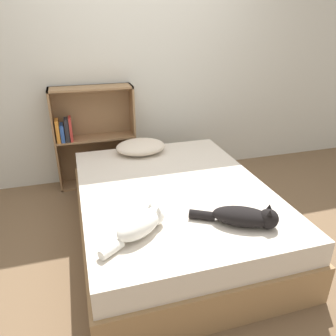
{
  "coord_description": "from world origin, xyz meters",
  "views": [
    {
      "loc": [
        -0.71,
        -2.25,
        1.74
      ],
      "look_at": [
        0.0,
        0.15,
        0.58
      ],
      "focal_mm": 35.0,
      "sensor_mm": 36.0,
      "label": 1
    }
  ],
  "objects_px": {
    "pillow": "(141,147)",
    "cat_dark": "(245,217)",
    "bed": "(173,212)",
    "cat_light": "(141,224)",
    "bookshelf": "(92,135)"
  },
  "relations": [
    {
      "from": "bed",
      "to": "pillow",
      "type": "distance_m",
      "value": 0.86
    },
    {
      "from": "cat_dark",
      "to": "bookshelf",
      "type": "distance_m",
      "value": 2.08
    },
    {
      "from": "bed",
      "to": "cat_dark",
      "type": "bearing_deg",
      "value": -65.65
    },
    {
      "from": "pillow",
      "to": "cat_light",
      "type": "xyz_separation_m",
      "value": [
        -0.29,
        -1.34,
        0.0
      ]
    },
    {
      "from": "cat_light",
      "to": "bookshelf",
      "type": "bearing_deg",
      "value": 60.33
    },
    {
      "from": "pillow",
      "to": "cat_dark",
      "type": "height_order",
      "value": "cat_dark"
    },
    {
      "from": "bed",
      "to": "cat_dark",
      "type": "distance_m",
      "value": 0.77
    },
    {
      "from": "cat_light",
      "to": "bookshelf",
      "type": "distance_m",
      "value": 1.82
    },
    {
      "from": "pillow",
      "to": "bookshelf",
      "type": "distance_m",
      "value": 0.65
    },
    {
      "from": "bookshelf",
      "to": "pillow",
      "type": "bearing_deg",
      "value": -46.5
    },
    {
      "from": "cat_light",
      "to": "cat_dark",
      "type": "height_order",
      "value": "cat_dark"
    },
    {
      "from": "cat_light",
      "to": "cat_dark",
      "type": "xyz_separation_m",
      "value": [
        0.68,
        -0.1,
        -0.01
      ]
    },
    {
      "from": "cat_light",
      "to": "cat_dark",
      "type": "bearing_deg",
      "value": -42.82
    },
    {
      "from": "pillow",
      "to": "cat_dark",
      "type": "distance_m",
      "value": 1.49
    },
    {
      "from": "bed",
      "to": "cat_dark",
      "type": "xyz_separation_m",
      "value": [
        0.29,
        -0.65,
        0.31
      ]
    }
  ]
}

